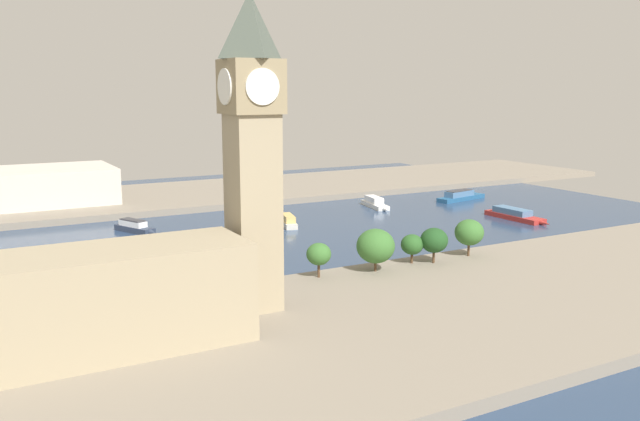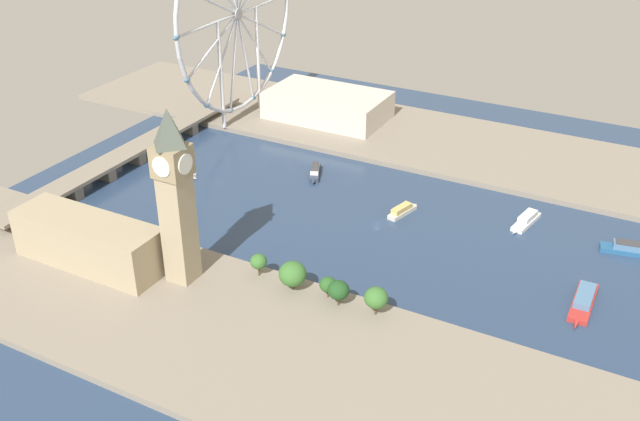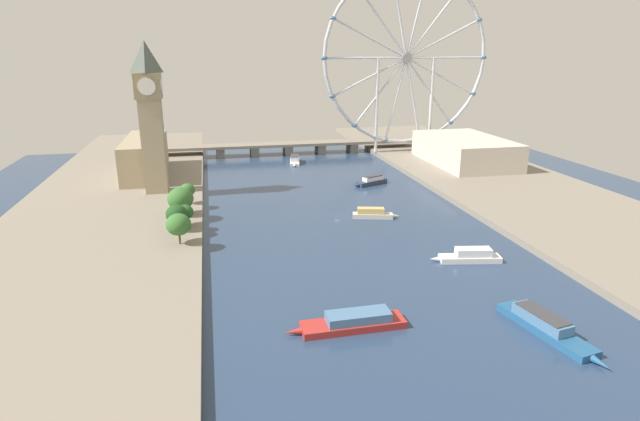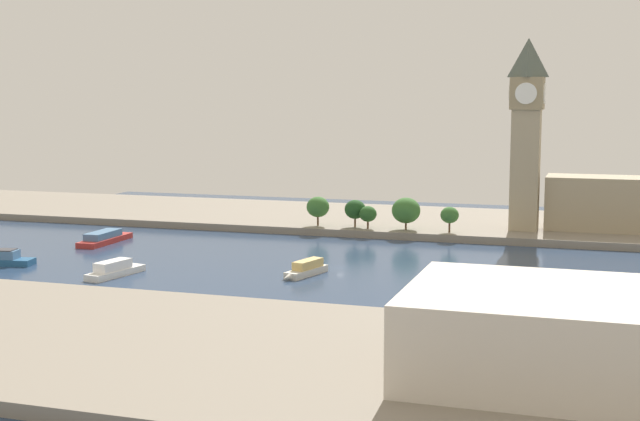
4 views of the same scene
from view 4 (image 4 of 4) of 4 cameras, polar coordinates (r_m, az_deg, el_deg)
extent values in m
plane|color=navy|center=(297.03, 1.35, -3.72)|extent=(385.81, 385.81, 0.00)
cube|color=gray|center=(400.03, 5.77, -0.68)|extent=(90.00, 520.00, 3.00)
cube|color=gray|center=(198.44, -7.67, -8.93)|extent=(90.00, 520.00, 3.00)
cube|color=tan|center=(368.26, 13.11, 2.55)|extent=(11.18, 11.18, 49.00)
cube|color=#928260|center=(367.10, 13.25, 7.37)|extent=(12.97, 12.97, 12.92)
pyramid|color=#4C564C|center=(367.45, 13.32, 9.59)|extent=(11.74, 11.74, 15.57)
cylinder|color=white|center=(366.61, 14.31, 7.34)|extent=(8.50, 0.50, 8.50)
cylinder|color=white|center=(367.72, 12.20, 7.40)|extent=(8.50, 0.50, 8.50)
cylinder|color=white|center=(360.42, 13.16, 7.38)|extent=(0.50, 8.50, 8.50)
cylinder|color=white|center=(373.79, 13.34, 7.37)|extent=(0.50, 8.50, 8.50)
cube|color=tan|center=(378.48, 19.73, 0.37)|extent=(22.00, 70.70, 21.86)
cylinder|color=#513823|center=(372.59, -0.14, -0.67)|extent=(0.80, 0.80, 4.18)
ellipsoid|color=#386B2D|center=(371.81, -0.14, 0.24)|extent=(9.64, 9.64, 8.67)
cylinder|color=#513823|center=(369.50, 2.28, -0.77)|extent=(0.80, 0.80, 3.86)
ellipsoid|color=#1E471E|center=(368.78, 2.28, 0.07)|extent=(8.86, 8.86, 7.98)
cylinder|color=#513823|center=(364.98, 3.11, -0.92)|extent=(0.80, 0.80, 3.24)
ellipsoid|color=#285623|center=(364.36, 3.12, -0.22)|extent=(7.23, 7.23, 6.50)
cylinder|color=#513823|center=(363.64, 5.57, -0.98)|extent=(0.80, 0.80, 3.22)
ellipsoid|color=#386B2D|center=(362.79, 5.58, 0.00)|extent=(11.72, 11.72, 10.55)
cylinder|color=#513823|center=(357.72, 8.36, -1.09)|extent=(0.80, 0.80, 4.13)
ellipsoid|color=#386B2D|center=(357.04, 8.37, -0.29)|extent=(7.34, 7.34, 6.61)
cube|color=beige|center=(176.60, 18.11, -7.87)|extent=(44.80, 75.93, 17.23)
cube|color=#B22D28|center=(357.49, -13.71, -1.87)|extent=(30.11, 8.57, 2.12)
cone|color=#B22D28|center=(372.40, -12.36, -1.47)|extent=(5.43, 2.23, 2.12)
cube|color=teal|center=(355.85, -13.84, -1.53)|extent=(18.51, 7.06, 2.68)
cube|color=beige|center=(284.30, -0.89, -3.99)|extent=(19.40, 9.46, 2.18)
cone|color=beige|center=(275.46, -2.15, -4.36)|extent=(3.83, 2.97, 2.18)
cube|color=#DBB766|center=(284.60, -0.79, -3.48)|extent=(13.19, 7.13, 2.71)
cube|color=white|center=(290.74, -13.07, -3.93)|extent=(23.45, 9.96, 2.11)
cone|color=white|center=(300.60, -11.41, -3.52)|extent=(4.40, 2.81, 2.11)
cube|color=white|center=(289.42, -13.23, -3.47)|extent=(13.74, 7.29, 3.05)
cube|color=#2D384C|center=(253.14, 10.90, -5.50)|extent=(20.46, 13.07, 2.43)
cone|color=#2D384C|center=(264.02, 10.15, -4.96)|extent=(4.29, 3.70, 2.43)
cube|color=white|center=(251.71, 10.99, -5.03)|extent=(13.75, 9.43, 2.25)
cube|color=#38383D|center=(251.42, 10.99, -4.73)|extent=(12.47, 8.70, 0.53)
camera|label=1|loc=(517.24, 21.81, 6.92)|focal=37.47mm
camera|label=2|loc=(619.43, -2.11, 18.85)|focal=41.17mm
camera|label=3|loc=(460.55, -25.31, 9.04)|focal=29.25mm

